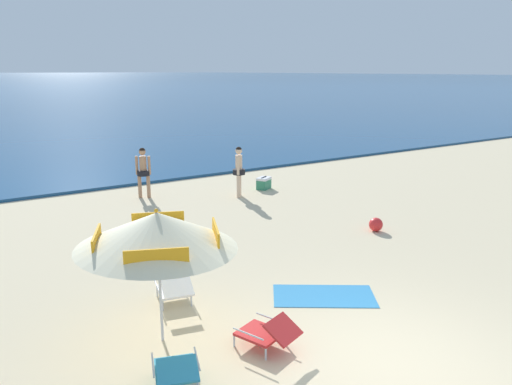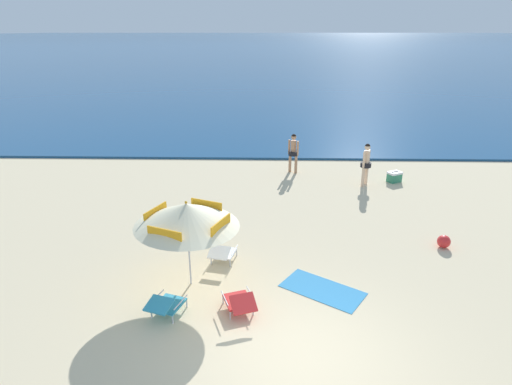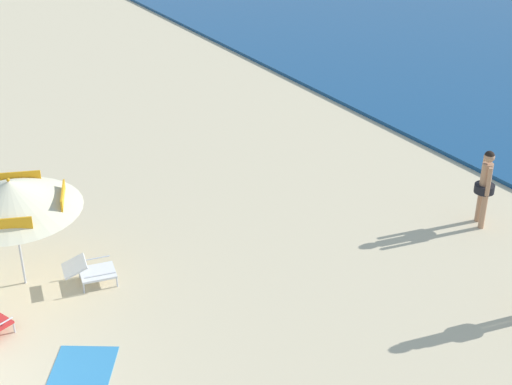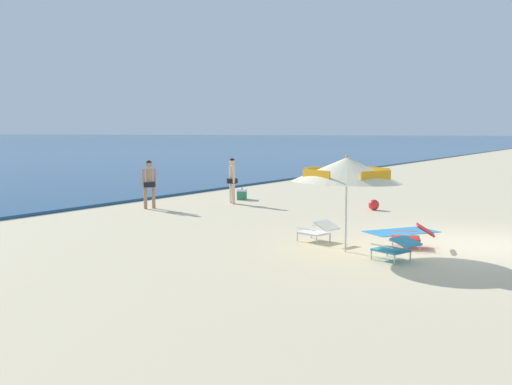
% 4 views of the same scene
% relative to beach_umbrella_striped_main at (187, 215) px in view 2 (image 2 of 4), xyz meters
% --- Properties ---
extents(ground_plane, '(800.00, 800.00, 0.00)m').
position_rel_beach_umbrella_striped_main_xyz_m(ground_plane, '(2.39, -2.29, -1.73)').
color(ground_plane, beige).
extents(ocean_water, '(800.00, 800.00, 0.10)m').
position_rel_beach_umbrella_striped_main_xyz_m(ocean_water, '(2.39, 410.02, -1.68)').
color(ocean_water, navy).
rests_on(ocean_water, ground).
extents(beach_umbrella_striped_main, '(2.97, 2.96, 2.05)m').
position_rel_beach_umbrella_striped_main_xyz_m(beach_umbrella_striped_main, '(0.00, 0.00, 0.00)').
color(beach_umbrella_striped_main, silver).
rests_on(beach_umbrella_striped_main, ground).
extents(lounge_chair_under_umbrella, '(0.71, 0.97, 0.51)m').
position_rel_beach_umbrella_striped_main_xyz_m(lounge_chair_under_umbrella, '(0.63, 0.96, -1.46)').
color(lounge_chair_under_umbrella, white).
rests_on(lounge_chair_under_umbrella, ground).
extents(lounge_chair_beside_umbrella, '(0.81, 1.02, 0.52)m').
position_rel_beach_umbrella_striped_main_xyz_m(lounge_chair_beside_umbrella, '(1.19, -1.05, -1.46)').
color(lounge_chair_beside_umbrella, red).
rests_on(lounge_chair_beside_umbrella, ground).
extents(lounge_chair_facing_sea, '(0.78, 0.98, 0.49)m').
position_rel_beach_umbrella_striped_main_xyz_m(lounge_chair_facing_sea, '(-0.30, -1.20, -1.45)').
color(lounge_chair_facing_sea, teal).
rests_on(lounge_chair_facing_sea, ground).
extents(person_standing_near_shore, '(0.39, 0.40, 1.61)m').
position_rel_beach_umbrella_striped_main_xyz_m(person_standing_near_shore, '(5.38, 6.76, -0.80)').
color(person_standing_near_shore, beige).
rests_on(person_standing_near_shore, ground).
extents(person_standing_beside, '(0.41, 0.39, 1.60)m').
position_rel_beach_umbrella_striped_main_xyz_m(person_standing_beside, '(2.79, 8.26, -0.81)').
color(person_standing_beside, tan).
rests_on(person_standing_beside, ground).
extents(cooler_box, '(0.60, 0.55, 0.43)m').
position_rel_beach_umbrella_striped_main_xyz_m(cooler_box, '(6.62, 7.19, -1.53)').
color(cooler_box, '#2D7F5B').
rests_on(cooler_box, ground).
extents(beach_ball, '(0.35, 0.35, 0.35)m').
position_rel_beach_umbrella_striped_main_xyz_m(beach_ball, '(6.48, 1.92, -1.56)').
color(beach_ball, red).
rests_on(beach_ball, ground).
extents(beach_towel, '(2.00, 1.75, 0.01)m').
position_rel_beach_umbrella_striped_main_xyz_m(beach_towel, '(3.00, -0.18, -1.73)').
color(beach_towel, '#3384BC').
rests_on(beach_towel, ground).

